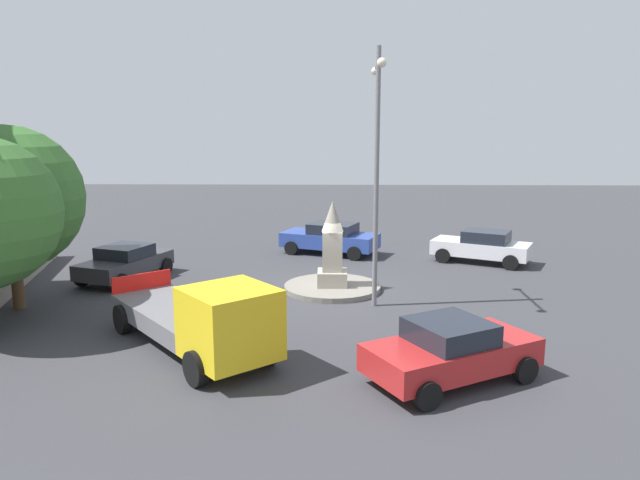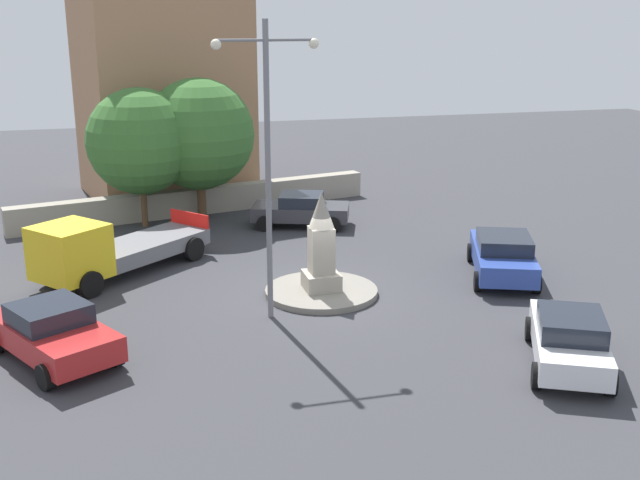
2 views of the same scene
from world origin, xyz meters
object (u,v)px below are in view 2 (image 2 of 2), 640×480
at_px(tree_near_wall, 199,134).
at_px(corner_building, 162,89).
at_px(tree_mid_cluster, 140,141).
at_px(monument, 321,246).
at_px(streetlamp, 268,147).
at_px(car_white_parked_left, 569,338).
at_px(truck_yellow_far_side, 105,250).
at_px(car_blue_near_island, 503,255).
at_px(car_dark_grey_approaching, 301,209).
at_px(car_red_parked_right, 52,332).

bearing_deg(tree_near_wall, corner_building, 100.61).
bearing_deg(tree_mid_cluster, monument, -63.20).
height_order(streetlamp, car_white_parked_left, streetlamp).
height_order(monument, streetlamp, streetlamp).
bearing_deg(truck_yellow_far_side, tree_near_wall, 60.33).
height_order(car_blue_near_island, car_dark_grey_approaching, car_blue_near_island).
bearing_deg(truck_yellow_far_side, car_blue_near_island, -14.13).
height_order(car_white_parked_left, tree_near_wall, tree_near_wall).
distance_m(streetlamp, tree_near_wall, 11.75).
bearing_deg(corner_building, tree_mid_cluster, -103.00).
bearing_deg(car_blue_near_island, tree_near_wall, 130.81).
relative_size(streetlamp, tree_near_wall, 1.40).
bearing_deg(tree_near_wall, car_red_parked_right, -112.07).
height_order(streetlamp, corner_building, corner_building).
distance_m(car_blue_near_island, tree_mid_cluster, 14.99).
height_order(truck_yellow_far_side, tree_near_wall, tree_near_wall).
relative_size(streetlamp, car_dark_grey_approaching, 1.94).
bearing_deg(monument, streetlamp, -143.49).
distance_m(car_blue_near_island, car_dark_grey_approaching, 9.37).
bearing_deg(monument, truck_yellow_far_side, 152.86).
xyz_separation_m(monument, car_dark_grey_approaching, (1.30, 8.05, -0.87)).
distance_m(monument, car_white_parked_left, 8.02).
bearing_deg(car_dark_grey_approaching, car_blue_near_island, -58.01).
bearing_deg(car_dark_grey_approaching, streetlamp, -108.70).
bearing_deg(car_dark_grey_approaching, truck_yellow_far_side, -148.54).
xyz_separation_m(monument, car_blue_near_island, (6.26, 0.11, -0.81)).
relative_size(car_white_parked_left, car_dark_grey_approaching, 1.03).
height_order(tree_near_wall, tree_mid_cluster, tree_near_wall).
relative_size(car_red_parked_right, car_dark_grey_approaching, 1.04).
bearing_deg(truck_yellow_far_side, car_dark_grey_approaching, 31.46).
height_order(car_dark_grey_approaching, corner_building, corner_building).
bearing_deg(car_dark_grey_approaching, car_red_parked_right, -129.97).
bearing_deg(tree_near_wall, streetlamp, -87.06).
bearing_deg(streetlamp, tree_near_wall, 92.94).
distance_m(monument, car_red_parked_right, 8.31).
xyz_separation_m(monument, tree_mid_cluster, (-4.91, 9.71, 1.94)).
bearing_deg(streetlamp, car_blue_near_island, 10.49).
bearing_deg(tree_mid_cluster, tree_near_wall, 12.62).
xyz_separation_m(monument, tree_near_wall, (-2.50, 10.25, 2.05)).
bearing_deg(corner_building, tree_near_wall, -79.39).
distance_m(truck_yellow_far_side, tree_mid_cluster, 7.06).
bearing_deg(corner_building, car_blue_near_island, -57.93).
xyz_separation_m(car_white_parked_left, tree_near_wall, (-7.07, 16.78, 2.89)).
bearing_deg(streetlamp, corner_building, 95.41).
height_order(truck_yellow_far_side, corner_building, corner_building).
bearing_deg(corner_building, car_dark_grey_approaching, -57.84).
bearing_deg(truck_yellow_far_side, streetlamp, -45.96).
distance_m(car_red_parked_right, car_dark_grey_approaching, 14.14).
bearing_deg(tree_near_wall, monument, -76.32).
distance_m(streetlamp, tree_mid_cluster, 11.60).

